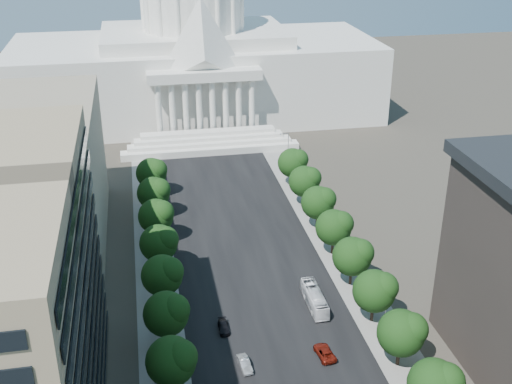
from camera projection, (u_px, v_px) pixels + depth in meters
road_asphalt at (243, 247)px, 137.72m from camera, size 30.00×260.00×0.01m
sidewalk_left at (154, 256)px, 134.51m from camera, size 8.00×260.00×0.02m
sidewalk_right at (328, 239)px, 140.93m from camera, size 8.00×260.00×0.02m
capitol at (195, 56)px, 213.94m from camera, size 120.00×56.00×73.00m
office_block_left_far at (6, 182)px, 132.22m from camera, size 38.00×52.00×30.00m
tree_l_d at (173, 360)px, 94.40m from camera, size 7.79×7.60×9.97m
tree_l_e at (168, 313)px, 105.10m from camera, size 7.79×7.60×9.97m
tree_l_f at (164, 274)px, 115.80m from camera, size 7.79×7.60×9.97m
tree_l_g at (160, 242)px, 126.50m from camera, size 7.79×7.60×9.97m
tree_l_h at (157, 215)px, 137.20m from camera, size 7.79×7.60×9.97m
tree_l_i at (155, 192)px, 147.90m from camera, size 7.79×7.60×9.97m
tree_l_j at (153, 172)px, 158.60m from camera, size 7.79×7.60×9.97m
tree_r_c at (437, 384)px, 89.79m from camera, size 7.79×7.60×9.97m
tree_r_d at (404, 332)px, 100.49m from camera, size 7.79×7.60×9.97m
tree_r_e at (376, 290)px, 111.19m from camera, size 7.79×7.60×9.97m
tree_r_f at (354, 255)px, 121.89m from camera, size 7.79×7.60×9.97m
tree_r_g at (335, 226)px, 132.59m from camera, size 7.79×7.60×9.97m
tree_r_h at (320, 202)px, 143.29m from camera, size 7.79×7.60×9.97m
tree_r_i at (306, 180)px, 153.99m from camera, size 7.79×7.60×9.97m
tree_r_j at (294, 162)px, 164.69m from camera, size 7.79×7.60×9.97m
streetlight_c at (384, 291)px, 111.89m from camera, size 2.61×0.44×9.00m
streetlight_d at (341, 226)px, 134.19m from camera, size 2.61×0.44×9.00m
streetlight_e at (310, 179)px, 156.48m from camera, size 2.61×0.44×9.00m
streetlight_f at (286, 144)px, 178.77m from camera, size 2.61×0.44×9.00m
car_silver at (245, 364)px, 102.19m from camera, size 2.17×4.75×1.51m
car_red at (325, 352)px, 104.79m from camera, size 3.04×5.59×1.49m
car_dark_b at (224, 327)px, 111.12m from camera, size 1.82×4.40×1.27m
city_bus at (315, 299)px, 117.42m from camera, size 2.63×11.15×3.10m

